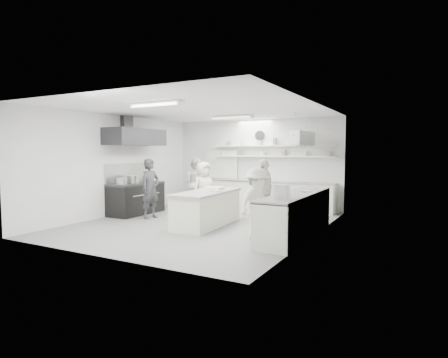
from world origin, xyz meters
The scene contains 27 objects.
floor centered at (0.00, 0.00, -0.01)m, with size 6.00×7.00×0.02m, color gray.
ceiling centered at (0.00, 0.00, 3.01)m, with size 6.00×7.00×0.02m, color white.
wall_back centered at (0.00, 3.50, 1.50)m, with size 6.00×0.04×3.00m, color white.
wall_front centered at (0.00, -3.50, 1.50)m, with size 6.00×0.04×3.00m, color white.
wall_left centered at (-3.00, 0.00, 1.50)m, with size 0.04×7.00×3.00m, color white.
wall_right centered at (3.00, 0.00, 1.50)m, with size 0.04×7.00×3.00m, color white.
stove centered at (-2.60, 0.40, 0.45)m, with size 0.80×1.80×0.90m, color black.
exhaust_hood centered at (-2.60, 0.40, 2.35)m, with size 0.85×2.00×0.50m, color #2D2D30.
back_counter centered at (0.30, 3.20, 0.46)m, with size 5.00×0.60×0.92m, color white.
shelf_lower centered at (0.70, 3.37, 1.75)m, with size 4.20×0.26×0.04m, color white.
shelf_upper centered at (0.70, 3.37, 2.10)m, with size 4.20×0.26×0.04m, color white.
pass_through_window centered at (-1.30, 3.48, 1.45)m, with size 1.30×0.04×1.00m, color black.
wall_clock centered at (0.20, 3.46, 2.45)m, with size 0.32×0.32×0.05m, color silver.
right_counter centered at (2.65, -0.20, 0.47)m, with size 0.74×3.30×0.94m, color white.
pot_rack centered at (2.00, 2.40, 2.30)m, with size 0.30×1.60×0.40m, color #A9AAAB.
light_fixture_front centered at (0.00, -1.80, 2.94)m, with size 1.30×0.25×0.10m, color white.
light_fixture_rear centered at (0.00, 1.80, 2.94)m, with size 1.30×0.25×0.10m, color white.
prep_island centered at (0.24, -0.11, 0.42)m, with size 0.86×2.30×0.85m, color white.
stove_pot centered at (-2.60, 0.29, 1.05)m, with size 0.36×0.36×0.28m, color #A9AAAB.
cook_stove centered at (-1.71, 0.01, 0.86)m, with size 0.62×0.41×1.71m, color #2F2F33.
cook_back centered at (-1.64, 2.26, 0.84)m, with size 0.82×0.64×1.68m, color silver.
cook_island_left centered at (-0.58, 1.07, 0.81)m, with size 0.79×0.51×1.61m, color silver.
cook_island_right centered at (1.26, 1.30, 0.86)m, with size 1.00×0.42×1.71m, color silver.
cook_right centered at (1.96, -0.83, 0.78)m, with size 1.01×0.58×1.57m, color silver.
bowl_island_a centered at (0.49, -0.08, 0.88)m, with size 0.27×0.27×0.07m, color #A9AAAB.
bowl_island_b centered at (0.14, 0.04, 0.88)m, with size 0.19×0.19×0.06m, color white.
bowl_right centered at (2.73, 0.27, 0.97)m, with size 0.26×0.26×0.06m, color white.
Camera 1 is at (5.21, -8.33, 1.94)m, focal length 30.00 mm.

